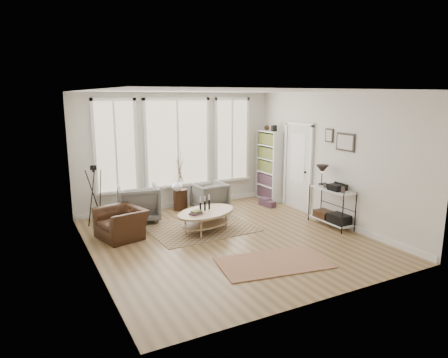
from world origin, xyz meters
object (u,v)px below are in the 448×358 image
low_shelf (331,203)px  accent_chair (121,223)px  armchair_left (139,203)px  coffee_table (206,216)px  bookcase (269,166)px  armchair_right (210,197)px  side_table (180,182)px

low_shelf → accent_chair: 4.48m
low_shelf → armchair_left: (-3.63, 2.32, -0.10)m
coffee_table → accent_chair: (-1.66, 0.46, -0.05)m
armchair_left → low_shelf: bearing=156.9°
low_shelf → armchair_left: size_ratio=1.43×
armchair_left → accent_chair: (-0.62, -0.94, -0.11)m
bookcase → coffee_table: 3.15m
low_shelf → armchair_right: 2.97m
coffee_table → accent_chair: bearing=164.6°
bookcase → accent_chair: size_ratio=2.22×
low_shelf → coffee_table: (-2.59, 0.93, -0.16)m
bookcase → low_shelf: bearing=-91.3°
armchair_left → armchair_right: armchair_left is taller
bookcase → side_table: size_ratio=1.38×
armchair_left → accent_chair: size_ratio=0.98×
coffee_table → side_table: size_ratio=1.10×
armchair_left → side_table: size_ratio=0.61×
low_shelf → coffee_table: 2.76m
armchair_right → accent_chair: 2.60m
low_shelf → accent_chair: low_shelf is taller
coffee_table → side_table: (0.14, 1.79, 0.37)m
coffee_table → side_table: side_table is taller
bookcase → side_table: (-2.51, 0.20, -0.24)m
accent_chair → coffee_table: bearing=60.0°
armchair_right → accent_chair: (-2.42, -0.94, -0.05)m
bookcase → armchair_right: (-1.89, -0.19, -0.60)m
bookcase → armchair_left: bearing=-176.9°
accent_chair → bookcase: bearing=90.2°
side_table → coffee_table: bearing=-94.4°
armchair_right → side_table: size_ratio=0.52×
low_shelf → side_table: size_ratio=0.88×
bookcase → low_shelf: bookcase is taller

